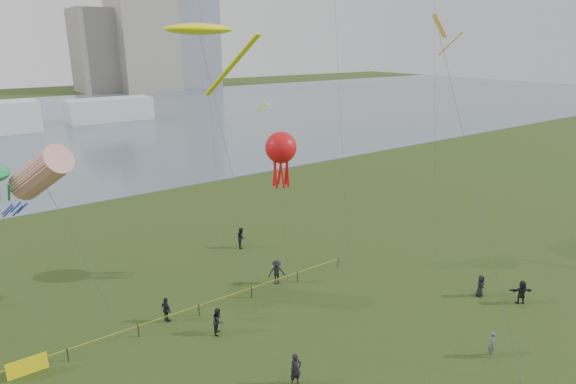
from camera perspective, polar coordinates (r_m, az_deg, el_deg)
lake at (r=116.00m, az=-27.19°, el=7.03°), size 400.00×120.00×0.08m
building_mid at (r=186.43m, az=-16.82°, el=17.27°), size 20.00×20.00×38.00m
building_low at (r=187.99m, az=-21.48°, el=15.30°), size 16.00×18.00×28.00m
pavilion_right at (r=116.60m, az=-20.37°, el=9.14°), size 18.00×7.00×5.00m
fence at (r=30.98m, az=-21.17°, el=-16.13°), size 24.07×0.07×1.05m
kite_flyer at (r=30.66m, az=23.07°, el=-16.26°), size 0.68×0.60×1.56m
spectator_a at (r=30.54m, az=-8.26°, el=-14.88°), size 1.02×1.05×1.70m
spectator_b at (r=35.69m, az=-1.35°, el=-9.47°), size 1.40×1.16×1.88m
spectator_c at (r=32.30m, az=-14.23°, el=-13.38°), size 0.59×1.03×1.65m
spectator_d at (r=36.72m, az=21.84°, el=-10.29°), size 0.82×0.59×1.57m
spectator_e at (r=36.87m, az=25.95°, el=-10.63°), size 1.55×1.29×1.67m
spectator_f at (r=26.44m, az=0.92°, el=-20.31°), size 0.70×0.50×1.79m
spectator_g at (r=41.87m, az=-5.54°, el=-5.41°), size 1.01×1.09×1.80m
kite_stingray at (r=35.38m, az=-10.41°, el=18.34°), size 5.00×10.04×18.29m
kite_windsock at (r=32.59m, az=-27.25°, el=1.99°), size 4.97×5.18×11.44m
kite_octopus at (r=34.25m, az=-0.85°, el=5.19°), size 3.27×5.04×11.03m
kite_delta at (r=31.01m, az=17.92°, el=16.70°), size 3.45×10.09×18.63m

